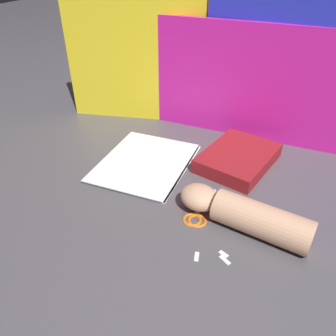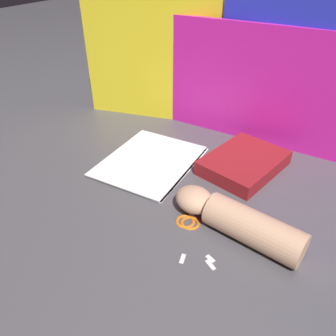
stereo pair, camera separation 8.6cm
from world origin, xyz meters
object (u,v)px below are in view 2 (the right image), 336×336
object	(u,v)px
paper_stack	(150,161)
book_closed	(244,163)
hand_forearm	(237,220)
scissors	(192,214)

from	to	relation	value
paper_stack	book_closed	xyz separation A→B (m)	(0.26, 0.10, 0.02)
paper_stack	book_closed	distance (m)	0.28
hand_forearm	paper_stack	bearing A→B (deg)	153.60
paper_stack	scissors	distance (m)	0.26
scissors	hand_forearm	world-z (taller)	hand_forearm
book_closed	paper_stack	bearing A→B (deg)	-158.82
scissors	hand_forearm	size ratio (longest dim) A/B	0.50
paper_stack	book_closed	bearing A→B (deg)	21.18
paper_stack	book_closed	size ratio (longest dim) A/B	1.12
hand_forearm	book_closed	bearing A→B (deg)	104.17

